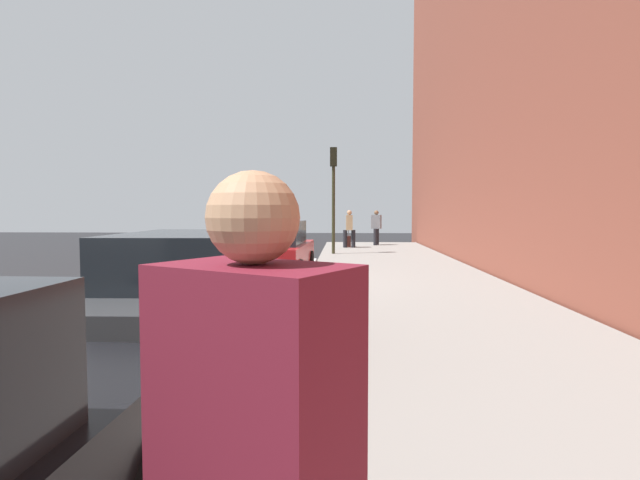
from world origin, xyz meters
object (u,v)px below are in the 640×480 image
(parked_car_charcoal, at_px, (197,292))
(traffic_light_pole, at_px, (334,182))
(parked_car_red, at_px, (272,250))
(pedestrian_tan_coat, at_px, (349,228))
(rolling_suitcase, at_px, (348,241))
(pedestrian_grey_coat, at_px, (376,226))

(parked_car_charcoal, relative_size, traffic_light_pole, 1.13)
(parked_car_red, bearing_deg, parked_car_charcoal, -179.77)
(pedestrian_tan_coat, relative_size, rolling_suitcase, 1.94)
(pedestrian_tan_coat, xyz_separation_m, rolling_suitcase, (0.39, 0.03, -0.63))
(pedestrian_tan_coat, bearing_deg, parked_car_charcoal, 172.56)
(pedestrian_tan_coat, distance_m, rolling_suitcase, 0.74)
(parked_car_charcoal, xyz_separation_m, traffic_light_pole, (12.88, -1.46, 2.12))
(traffic_light_pole, bearing_deg, rolling_suitcase, -9.55)
(parked_car_red, relative_size, pedestrian_grey_coat, 2.55)
(pedestrian_tan_coat, height_order, rolling_suitcase, pedestrian_tan_coat)
(traffic_light_pole, height_order, rolling_suitcase, traffic_light_pole)
(parked_car_red, relative_size, pedestrian_tan_coat, 2.55)
(parked_car_charcoal, xyz_separation_m, parked_car_red, (6.81, 0.03, -0.00))
(traffic_light_pole, distance_m, rolling_suitcase, 4.40)
(pedestrian_tan_coat, bearing_deg, pedestrian_grey_coat, -36.98)
(parked_car_charcoal, height_order, traffic_light_pole, traffic_light_pole)
(parked_car_red, distance_m, pedestrian_tan_coat, 9.51)
(pedestrian_grey_coat, height_order, rolling_suitcase, pedestrian_grey_coat)
(rolling_suitcase, bearing_deg, parked_car_charcoal, 172.84)
(parked_car_red, distance_m, pedestrian_grey_coat, 11.52)
(parked_car_charcoal, relative_size, rolling_suitcase, 5.31)
(parked_car_red, relative_size, rolling_suitcase, 4.94)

